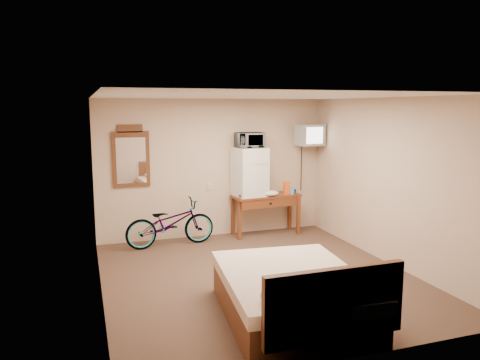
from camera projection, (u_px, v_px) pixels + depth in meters
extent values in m
plane|color=#4B3025|center=(258.00, 277.00, 6.56)|extent=(4.60, 4.60, 0.00)
plane|color=silver|center=(259.00, 96.00, 6.17)|extent=(4.60, 4.60, 0.00)
cube|color=#D2B194|center=(213.00, 168.00, 8.52)|extent=(4.20, 0.04, 2.50)
cube|color=#D2B194|center=(349.00, 231.00, 4.22)|extent=(4.20, 0.04, 2.50)
cube|color=#D2B194|center=(98.00, 199.00, 5.70)|extent=(0.04, 4.60, 2.50)
cube|color=#D2B194|center=(389.00, 181.00, 7.03)|extent=(0.04, 4.60, 2.50)
cube|color=beige|center=(209.00, 186.00, 8.53)|extent=(0.08, 0.01, 0.13)
cube|color=brown|center=(266.00, 196.00, 8.65)|extent=(1.29, 0.58, 0.04)
cube|color=brown|center=(240.00, 220.00, 8.35)|extent=(0.06, 0.06, 0.71)
cube|color=brown|center=(298.00, 215.00, 8.71)|extent=(0.06, 0.06, 0.71)
cube|color=brown|center=(233.00, 216.00, 8.71)|extent=(0.06, 0.06, 0.71)
cube|color=brown|center=(290.00, 211.00, 9.07)|extent=(0.06, 0.06, 0.71)
cube|color=brown|center=(270.00, 203.00, 8.47)|extent=(1.14, 0.13, 0.16)
cube|color=black|center=(271.00, 203.00, 8.45)|extent=(0.05, 0.02, 0.03)
cube|color=white|center=(250.00, 172.00, 8.49)|extent=(0.61, 0.59, 0.88)
cube|color=#9B9C97|center=(255.00, 164.00, 8.21)|extent=(0.54, 0.01, 0.00)
cylinder|color=#9B9C97|center=(244.00, 177.00, 8.19)|extent=(0.02, 0.02, 0.32)
imported|color=white|center=(250.00, 140.00, 8.40)|extent=(0.50, 0.34, 0.27)
cube|color=#F65515|center=(287.00, 188.00, 8.69)|extent=(0.12, 0.08, 0.24)
cylinder|color=#4198DE|center=(292.00, 191.00, 8.68)|extent=(0.08, 0.08, 0.14)
ellipsoid|color=beige|center=(270.00, 193.00, 8.51)|extent=(0.33, 0.26, 0.10)
ellipsoid|color=black|center=(245.00, 196.00, 8.33)|extent=(0.23, 0.17, 0.09)
ellipsoid|color=black|center=(292.00, 191.00, 8.83)|extent=(0.19, 0.15, 0.09)
cube|color=black|center=(303.00, 139.00, 9.00)|extent=(0.14, 0.02, 0.14)
cylinder|color=black|center=(304.00, 139.00, 8.96)|extent=(0.05, 0.30, 0.05)
cube|color=#9B9C97|center=(310.00, 135.00, 8.74)|extent=(0.52, 0.46, 0.40)
cube|color=white|center=(315.00, 135.00, 8.56)|extent=(0.37, 0.08, 0.30)
cube|color=black|center=(305.00, 134.00, 8.92)|extent=(0.28, 0.06, 0.25)
cube|color=#5B2C1A|center=(131.00, 159.00, 8.00)|extent=(0.63, 0.04, 0.96)
cube|color=#5B2C1A|center=(130.00, 128.00, 7.91)|extent=(0.42, 0.04, 0.13)
cube|color=white|center=(131.00, 161.00, 7.98)|extent=(0.50, 0.01, 0.78)
imported|color=black|center=(170.00, 223.00, 7.96)|extent=(1.58, 0.67, 0.81)
cube|color=#5B2C1A|center=(291.00, 300.00, 5.28)|extent=(1.62, 2.05, 0.40)
cube|color=#F4E4BD|center=(291.00, 279.00, 5.24)|extent=(1.67, 2.10, 0.14)
cube|color=#5B2C1A|center=(335.00, 304.00, 4.33)|extent=(1.44, 0.08, 0.70)
ellipsoid|color=beige|center=(288.00, 293.00, 4.51)|extent=(0.57, 0.35, 0.20)
ellipsoid|color=beige|center=(349.00, 285.00, 4.72)|extent=(0.57, 0.35, 0.20)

